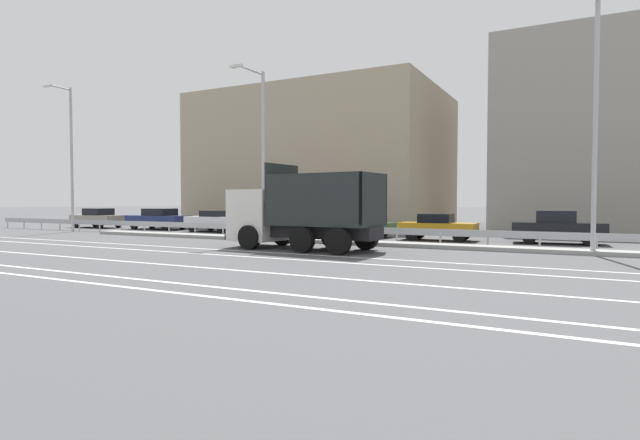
# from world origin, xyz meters

# --- Properties ---
(ground_plane) EXTENTS (320.00, 320.00, 0.00)m
(ground_plane) POSITION_xyz_m (0.00, 0.00, 0.00)
(ground_plane) COLOR #4C4C4F
(lane_strip_0) EXTENTS (57.49, 0.16, 0.01)m
(lane_strip_0) POSITION_xyz_m (0.58, -2.44, 0.00)
(lane_strip_0) COLOR silver
(lane_strip_0) RESTS_ON ground_plane
(lane_strip_1) EXTENTS (57.49, 0.16, 0.01)m
(lane_strip_1) POSITION_xyz_m (0.58, -4.08, 0.00)
(lane_strip_1) COLOR silver
(lane_strip_1) RESTS_ON ground_plane
(lane_strip_2) EXTENTS (57.49, 0.16, 0.01)m
(lane_strip_2) POSITION_xyz_m (0.58, -7.21, 0.00)
(lane_strip_2) COLOR silver
(lane_strip_2) RESTS_ON ground_plane
(lane_strip_3) EXTENTS (57.49, 0.16, 0.01)m
(lane_strip_3) POSITION_xyz_m (0.58, -9.80, 0.00)
(lane_strip_3) COLOR silver
(lane_strip_3) RESTS_ON ground_plane
(lane_strip_4) EXTENTS (57.49, 0.16, 0.01)m
(lane_strip_4) POSITION_xyz_m (0.58, -10.80, 0.00)
(lane_strip_4) COLOR silver
(lane_strip_4) RESTS_ON ground_plane
(median_island) EXTENTS (31.62, 1.10, 0.18)m
(median_island) POSITION_xyz_m (0.00, 2.64, 0.09)
(median_island) COLOR gray
(median_island) RESTS_ON ground_plane
(median_guardrail) EXTENTS (57.49, 0.09, 0.78)m
(median_guardrail) POSITION_xyz_m (-0.00, 3.77, 0.57)
(median_guardrail) COLOR #9EA0A5
(median_guardrail) RESTS_ON ground_plane
(dump_truck) EXTENTS (6.94, 3.09, 3.68)m
(dump_truck) POSITION_xyz_m (-0.32, -0.59, 1.33)
(dump_truck) COLOR silver
(dump_truck) RESTS_ON ground_plane
(median_road_sign) EXTENTS (0.80, 0.16, 2.29)m
(median_road_sign) POSITION_xyz_m (-1.95, 2.64, 1.23)
(median_road_sign) COLOR white
(median_road_sign) RESTS_ON ground_plane
(street_lamp_0) EXTENTS (0.71, 1.84, 9.61)m
(street_lamp_0) POSITION_xyz_m (-19.22, 2.59, 5.25)
(street_lamp_0) COLOR #ADADB2
(street_lamp_0) RESTS_ON ground_plane
(street_lamp_1) EXTENTS (0.70, 2.42, 8.85)m
(street_lamp_1) POSITION_xyz_m (-3.90, 2.62, 4.93)
(street_lamp_1) COLOR #ADADB2
(street_lamp_1) RESTS_ON ground_plane
(street_lamp_2) EXTENTS (0.71, 2.37, 9.70)m
(street_lamp_2) POSITION_xyz_m (11.42, 2.34, 5.36)
(street_lamp_2) COLOR #ADADB2
(street_lamp_2) RESTS_ON ground_plane
(parked_car_0) EXTENTS (4.36, 1.90, 1.51)m
(parked_car_0) POSITION_xyz_m (-22.45, 7.18, 0.76)
(parked_car_0) COLOR gray
(parked_car_0) RESTS_ON ground_plane
(parked_car_1) EXTENTS (4.84, 2.09, 1.54)m
(parked_car_1) POSITION_xyz_m (-16.38, 7.59, 0.77)
(parked_car_1) COLOR navy
(parked_car_1) RESTS_ON ground_plane
(parked_car_2) EXTENTS (4.14, 2.10, 1.44)m
(parked_car_2) POSITION_xyz_m (-10.76, 7.23, 0.75)
(parked_car_2) COLOR silver
(parked_car_2) RESTS_ON ground_plane
(parked_car_3) EXTENTS (4.90, 1.89, 1.44)m
(parked_car_3) POSITION_xyz_m (-5.69, 6.93, 0.74)
(parked_car_3) COLOR maroon
(parked_car_3) RESTS_ON ground_plane
(parked_car_4) EXTENTS (4.22, 2.06, 1.27)m
(parked_car_4) POSITION_xyz_m (-0.46, 7.47, 0.66)
(parked_car_4) COLOR #335B33
(parked_car_4) RESTS_ON ground_plane
(parked_car_5) EXTENTS (3.96, 1.92, 1.40)m
(parked_car_5) POSITION_xyz_m (4.35, 6.88, 0.71)
(parked_car_5) COLOR #B27A14
(parked_car_5) RESTS_ON ground_plane
(parked_car_6) EXTENTS (4.24, 2.13, 1.61)m
(parked_car_6) POSITION_xyz_m (10.01, 7.51, 0.79)
(parked_car_6) COLOR black
(parked_car_6) RESTS_ON ground_plane
(background_building_0) EXTENTS (20.65, 14.96, 11.46)m
(background_building_0) POSITION_xyz_m (-9.80, 21.36, 5.73)
(background_building_0) COLOR tan
(background_building_0) RESTS_ON ground_plane
(background_building_1) EXTENTS (13.23, 14.08, 13.52)m
(background_building_1) POSITION_xyz_m (11.84, 23.51, 6.76)
(background_building_1) COLOR gray
(background_building_1) RESTS_ON ground_plane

